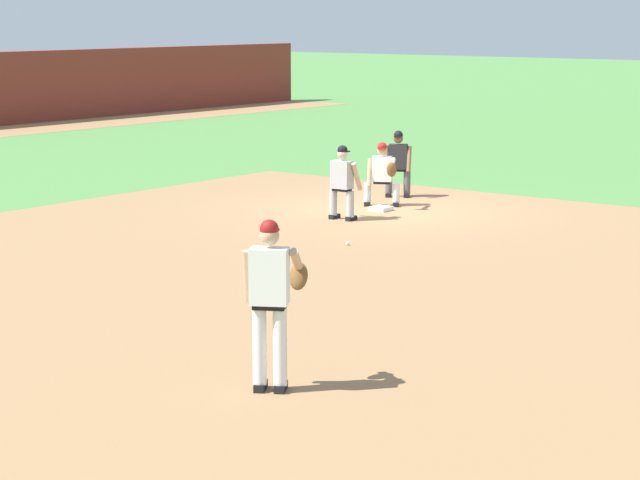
{
  "coord_description": "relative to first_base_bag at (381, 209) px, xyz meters",
  "views": [
    {
      "loc": [
        -20.62,
        -14.33,
        3.98
      ],
      "look_at": [
        -7.58,
        -4.28,
        0.97
      ],
      "focal_mm": 70.0,
      "sensor_mm": 36.0,
      "label": 1
    }
  ],
  "objects": [
    {
      "name": "first_baseman",
      "position": [
        0.48,
        0.3,
        0.69
      ],
      "size": [
        0.82,
        1.02,
        1.34
      ],
      "color": "black",
      "rests_on": "ground"
    },
    {
      "name": "baseball",
      "position": [
        -3.5,
        -1.73,
        -0.01
      ],
      "size": [
        0.07,
        0.07,
        0.07
      ],
      "primitive_type": "sphere",
      "color": "white",
      "rests_on": "ground"
    },
    {
      "name": "infield_dirt_patch",
      "position": [
        -5.42,
        -3.05,
        -0.04
      ],
      "size": [
        18.0,
        18.0,
        0.01
      ],
      "primitive_type": "cube",
      "color": "#9E754C",
      "rests_on": "ground"
    },
    {
      "name": "ground_plane",
      "position": [
        0.0,
        0.0,
        -0.04
      ],
      "size": [
        160.0,
        160.0,
        0.0
      ],
      "primitive_type": "plane",
      "color": "#518942"
    },
    {
      "name": "pitcher",
      "position": [
        -10.79,
        -6.1,
        1.01
      ],
      "size": [
        0.84,
        0.58,
        1.86
      ],
      "color": "black",
      "rests_on": "ground"
    },
    {
      "name": "first_base_bag",
      "position": [
        0.0,
        0.0,
        0.0
      ],
      "size": [
        0.38,
        0.38,
        0.09
      ],
      "primitive_type": "cube",
      "color": "white",
      "rests_on": "ground"
    },
    {
      "name": "umpire",
      "position": [
        1.79,
        0.8,
        0.75
      ],
      "size": [
        0.61,
        0.67,
        1.46
      ],
      "color": "black",
      "rests_on": "ground"
    },
    {
      "name": "baserunner",
      "position": [
        -1.39,
        -0.05,
        0.75
      ],
      "size": [
        0.45,
        0.6,
        1.46
      ],
      "color": "black",
      "rests_on": "ground"
    }
  ]
}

